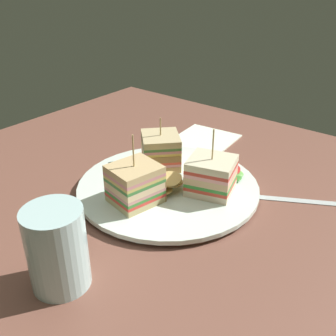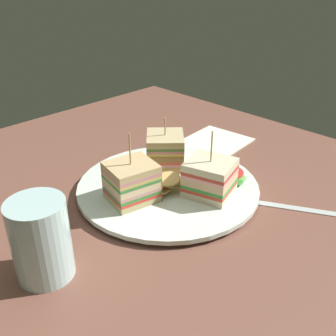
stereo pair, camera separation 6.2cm
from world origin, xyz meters
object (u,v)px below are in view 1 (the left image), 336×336
(plate, at_px, (168,187))
(drinking_glass, at_px, (58,253))
(sandwich_wedge_2, at_px, (135,184))
(spoon, at_px, (256,195))
(sandwich_wedge_0, at_px, (211,175))
(chip_pile, at_px, (164,184))
(sandwich_wedge_1, at_px, (161,150))
(napkin, at_px, (203,139))

(plate, height_order, drinking_glass, drinking_glass)
(sandwich_wedge_2, relative_size, spoon, 0.70)
(sandwich_wedge_0, bearing_deg, chip_pile, 21.76)
(chip_pile, bearing_deg, sandwich_wedge_1, 132.17)
(sandwich_wedge_1, relative_size, drinking_glass, 0.92)
(sandwich_wedge_0, height_order, napkin, sandwich_wedge_0)
(drinking_glass, bearing_deg, spoon, 73.51)
(plate, xyz_separation_m, chip_pile, (0.01, -0.02, 0.02))
(plate, distance_m, chip_pile, 0.03)
(sandwich_wedge_0, relative_size, drinking_glass, 1.04)
(sandwich_wedge_1, xyz_separation_m, sandwich_wedge_2, (0.04, -0.11, 0.00))
(plate, height_order, sandwich_wedge_0, sandwich_wedge_0)
(sandwich_wedge_1, relative_size, sandwich_wedge_2, 0.85)
(spoon, bearing_deg, plate, 2.21)
(spoon, bearing_deg, drinking_glass, 44.93)
(sandwich_wedge_1, bearing_deg, drinking_glass, -29.89)
(sandwich_wedge_0, relative_size, napkin, 0.79)
(napkin, distance_m, drinking_glass, 0.46)
(sandwich_wedge_1, bearing_deg, chip_pile, -3.87)
(sandwich_wedge_1, xyz_separation_m, napkin, (-0.02, 0.16, -0.04))
(sandwich_wedge_2, distance_m, chip_pile, 0.05)
(napkin, bearing_deg, sandwich_wedge_2, -77.61)
(sandwich_wedge_0, distance_m, napkin, 0.23)
(spoon, distance_m, drinking_glass, 0.33)
(napkin, xyz_separation_m, drinking_glass, (0.10, -0.44, 0.04))
(plate, bearing_deg, napkin, 108.28)
(sandwich_wedge_1, distance_m, spoon, 0.18)
(chip_pile, height_order, spoon, chip_pile)
(sandwich_wedge_0, xyz_separation_m, napkin, (-0.13, 0.18, -0.04))
(spoon, xyz_separation_m, drinking_glass, (-0.09, -0.31, 0.04))
(sandwich_wedge_0, relative_size, sandwich_wedge_1, 1.13)
(sandwich_wedge_1, bearing_deg, plate, 2.84)
(sandwich_wedge_0, bearing_deg, drinking_glass, 66.08)
(sandwich_wedge_0, bearing_deg, napkin, -70.13)
(chip_pile, relative_size, spoon, 0.46)
(sandwich_wedge_0, height_order, spoon, sandwich_wedge_0)
(spoon, bearing_deg, sandwich_wedge_1, -19.74)
(drinking_glass, bearing_deg, plate, 97.17)
(sandwich_wedge_2, relative_size, chip_pile, 1.53)
(drinking_glass, bearing_deg, sandwich_wedge_2, 102.51)
(sandwich_wedge_2, xyz_separation_m, drinking_glass, (0.04, -0.17, 0.00))
(napkin, bearing_deg, plate, -71.72)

